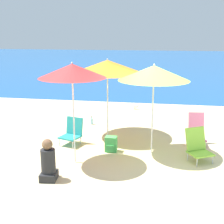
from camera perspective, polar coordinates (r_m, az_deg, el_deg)
ground_plane at (r=7.57m, az=9.97°, el=-8.95°), size 60.00×60.00×0.00m
sea_water at (r=33.26m, az=10.41°, el=9.05°), size 60.00×40.00×0.01m
beach_umbrella_lime at (r=7.54m, az=7.67°, el=7.08°), size 1.72×1.72×2.25m
beach_umbrella_red at (r=6.92m, az=-7.28°, el=7.45°), size 1.51×1.51×2.35m
beach_umbrella_orange at (r=8.85m, az=-0.84°, el=8.30°), size 2.04×2.04×2.26m
beach_chair_teal at (r=8.55m, az=-7.28°, el=-3.56°), size 0.63×0.64×0.72m
beach_chair_pink at (r=8.74m, az=15.22°, el=-3.28°), size 0.48×0.64×0.86m
beach_chair_lime at (r=7.69m, az=15.41°, el=-5.94°), size 0.71×0.73×0.77m
person_seated_near at (r=6.61m, az=-11.58°, el=-9.07°), size 0.37×0.42×0.88m
backpack_green at (r=8.01m, az=-0.19°, el=-5.90°), size 0.29×0.26×0.39m
water_bottle at (r=10.36m, az=-3.73°, el=-1.68°), size 0.08×0.08×0.27m
seagull at (r=12.37m, az=4.33°, el=1.12°), size 0.27×0.11×0.23m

